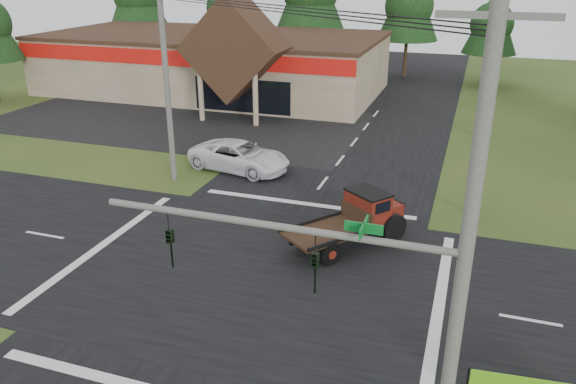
% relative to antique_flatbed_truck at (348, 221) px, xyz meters
% --- Properties ---
extents(ground, '(120.00, 120.00, 0.00)m').
position_rel_antique_flatbed_truck_xyz_m(ground, '(-2.88, -3.33, -1.15)').
color(ground, '#2A4017').
rests_on(ground, ground).
extents(road_ns, '(12.00, 120.00, 0.02)m').
position_rel_antique_flatbed_truck_xyz_m(road_ns, '(-2.88, -3.33, -1.14)').
color(road_ns, black).
rests_on(road_ns, ground).
extents(road_ew, '(120.00, 12.00, 0.02)m').
position_rel_antique_flatbed_truck_xyz_m(road_ew, '(-2.88, -3.33, -1.13)').
color(road_ew, black).
rests_on(road_ew, ground).
extents(parking_apron, '(28.00, 14.00, 0.02)m').
position_rel_antique_flatbed_truck_xyz_m(parking_apron, '(-16.88, 15.67, -1.13)').
color(parking_apron, black).
rests_on(parking_apron, ground).
extents(cvs_building, '(30.40, 18.20, 9.19)m').
position_rel_antique_flatbed_truck_xyz_m(cvs_building, '(-18.59, 26.24, 1.63)').
color(cvs_building, gray).
rests_on(cvs_building, ground).
extents(traffic_signal_mast, '(8.12, 0.24, 7.00)m').
position_rel_antique_flatbed_truck_xyz_m(traffic_signal_mast, '(2.94, -10.83, 3.28)').
color(traffic_signal_mast, '#595651').
rests_on(traffic_signal_mast, ground).
extents(utility_pole_nr, '(2.00, 0.30, 11.00)m').
position_rel_antique_flatbed_truck_xyz_m(utility_pole_nr, '(4.62, -10.83, 4.49)').
color(utility_pole_nr, '#595651').
rests_on(utility_pole_nr, ground).
extents(utility_pole_nw, '(2.00, 0.30, 10.50)m').
position_rel_antique_flatbed_truck_xyz_m(utility_pole_nw, '(-10.88, 4.67, 4.24)').
color(utility_pole_nw, '#595651').
rests_on(utility_pole_nw, ground).
extents(utility_pole_ne, '(2.00, 0.30, 11.50)m').
position_rel_antique_flatbed_truck_xyz_m(utility_pole_ne, '(5.12, 4.67, 4.74)').
color(utility_pole_ne, '#595651').
rests_on(utility_pole_ne, ground).
extents(utility_pole_n, '(2.00, 0.30, 11.20)m').
position_rel_antique_flatbed_truck_xyz_m(utility_pole_n, '(5.12, 18.67, 4.59)').
color(utility_pole_n, '#595651').
rests_on(utility_pole_n, ground).
extents(tree_row_b, '(5.60, 5.60, 10.10)m').
position_rel_antique_flatbed_truck_xyz_m(tree_row_b, '(-22.88, 38.67, 5.56)').
color(tree_row_b, '#332316').
rests_on(tree_row_b, ground).
extents(tree_row_d, '(6.16, 6.16, 11.11)m').
position_rel_antique_flatbed_truck_xyz_m(tree_row_d, '(-2.88, 38.67, 6.23)').
color(tree_row_d, '#332316').
rests_on(tree_row_d, ground).
extents(tree_row_e, '(5.04, 5.04, 9.09)m').
position_rel_antique_flatbed_truck_xyz_m(tree_row_e, '(5.12, 36.67, 4.89)').
color(tree_row_e, '#332316').
rests_on(tree_row_e, ground).
extents(antique_flatbed_truck, '(4.98, 5.63, 2.29)m').
position_rel_antique_flatbed_truck_xyz_m(antique_flatbed_truck, '(0.00, 0.00, 0.00)').
color(antique_flatbed_truck, '#51110B').
rests_on(antique_flatbed_truck, ground).
extents(white_pickup, '(6.35, 3.75, 1.66)m').
position_rel_antique_flatbed_truck_xyz_m(white_pickup, '(-8.03, 7.27, -0.32)').
color(white_pickup, white).
rests_on(white_pickup, ground).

